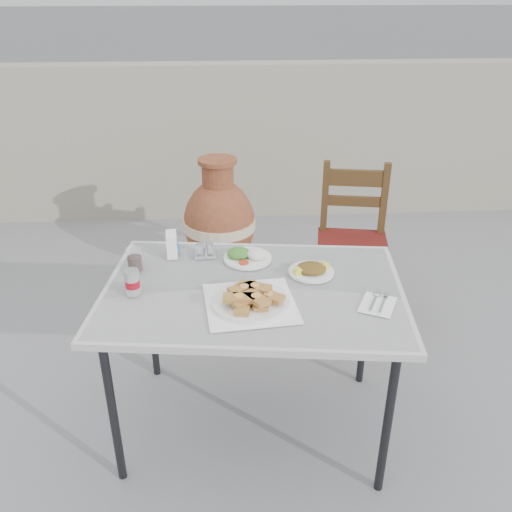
{
  "coord_description": "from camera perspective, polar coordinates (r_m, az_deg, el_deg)",
  "views": [
    {
      "loc": [
        -0.22,
        -1.77,
        1.77
      ],
      "look_at": [
        -0.1,
        0.09,
        0.81
      ],
      "focal_mm": 38.0,
      "sensor_mm": 36.0,
      "label": 1
    }
  ],
  "objects": [
    {
      "name": "cutlery_napkin",
      "position": [
        2.04,
        12.7,
        -4.8
      ],
      "size": [
        0.17,
        0.19,
        0.01
      ],
      "rotation": [
        0.0,
        0.0,
        -0.46
      ],
      "color": "white",
      "rests_on": "cafe_table"
    },
    {
      "name": "ground",
      "position": [
        2.51,
        2.47,
        -17.59
      ],
      "size": [
        80.0,
        80.0,
        0.0
      ],
      "primitive_type": "plane",
      "color": "slate",
      "rests_on": "ground"
    },
    {
      "name": "condiment_caddy",
      "position": [
        2.33,
        -5.4,
        0.52
      ],
      "size": [
        0.1,
        0.08,
        0.07
      ],
      "rotation": [
        0.0,
        0.0,
        0.06
      ],
      "color": "silver",
      "rests_on": "cafe_table"
    },
    {
      "name": "salad_rice_plate",
      "position": [
        2.29,
        -0.95,
        0.06
      ],
      "size": [
        0.2,
        0.2,
        0.05
      ],
      "color": "white",
      "rests_on": "cafe_table"
    },
    {
      "name": "salad_chopped_plate",
      "position": [
        2.2,
        5.85,
        -1.43
      ],
      "size": [
        0.18,
        0.18,
        0.04
      ],
      "color": "white",
      "rests_on": "cafe_table"
    },
    {
      "name": "pide_plate",
      "position": [
        1.98,
        -0.61,
        -4.3
      ],
      "size": [
        0.36,
        0.36,
        0.07
      ],
      "rotation": [
        0.0,
        0.0,
        0.1
      ],
      "color": "white",
      "rests_on": "cafe_table"
    },
    {
      "name": "back_wall",
      "position": [
        4.43,
        -0.8,
        11.96
      ],
      "size": [
        6.0,
        0.25,
        1.2
      ],
      "primitive_type": "cube",
      "color": "gray",
      "rests_on": "ground"
    },
    {
      "name": "cola_glass",
      "position": [
        2.26,
        -12.64,
        -0.45
      ],
      "size": [
        0.07,
        0.07,
        0.09
      ],
      "color": "white",
      "rests_on": "cafe_table"
    },
    {
      "name": "terracotta_urn",
      "position": [
        3.46,
        -3.87,
        3.37
      ],
      "size": [
        0.46,
        0.46,
        0.8
      ],
      "color": "brown",
      "rests_on": "ground"
    },
    {
      "name": "soda_can",
      "position": [
        2.08,
        -12.88,
        -2.72
      ],
      "size": [
        0.06,
        0.06,
        0.1
      ],
      "color": "silver",
      "rests_on": "cafe_table"
    },
    {
      "name": "cafe_table",
      "position": [
        2.12,
        -0.29,
        -4.43
      ],
      "size": [
        1.24,
        0.92,
        0.7
      ],
      "rotation": [
        0.0,
        0.0,
        -0.12
      ],
      "color": "black",
      "rests_on": "ground"
    },
    {
      "name": "chair",
      "position": [
        3.09,
        10.1,
        1.54
      ],
      "size": [
        0.45,
        0.45,
        0.87
      ],
      "rotation": [
        0.0,
        0.0,
        -0.18
      ],
      "color": "#3C2610",
      "rests_on": "ground"
    },
    {
      "name": "napkin_holder",
      "position": [
        2.34,
        -8.85,
        1.23
      ],
      "size": [
        0.06,
        0.09,
        0.1
      ],
      "rotation": [
        0.0,
        0.0,
        0.08
      ],
      "color": "white",
      "rests_on": "cafe_table"
    }
  ]
}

